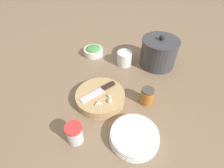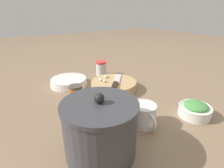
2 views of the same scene
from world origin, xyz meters
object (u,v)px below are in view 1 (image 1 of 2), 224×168
object	(u,v)px
chef_knife	(100,90)
stock_pot	(159,52)
cutting_board	(100,97)
spice_jar	(75,133)
coffee_mug	(125,58)
herb_bowl	(93,51)
plate_stack	(134,136)
garlic_cloves	(104,101)
honey_jar	(147,96)

from	to	relation	value
chef_knife	stock_pot	world-z (taller)	stock_pot
cutting_board	spice_jar	distance (m)	0.23
coffee_mug	herb_bowl	bearing A→B (deg)	-107.42
plate_stack	stock_pot	world-z (taller)	stock_pot
coffee_mug	plate_stack	world-z (taller)	coffee_mug
coffee_mug	stock_pot	xyz separation A→B (m)	(-0.03, 0.20, 0.04)
spice_jar	herb_bowl	bearing A→B (deg)	-172.64
herb_bowl	spice_jar	distance (m)	0.62
chef_knife	coffee_mug	distance (m)	0.31
spice_jar	coffee_mug	distance (m)	0.56
chef_knife	spice_jar	distance (m)	0.25
coffee_mug	chef_knife	bearing A→B (deg)	-15.52
cutting_board	garlic_cloves	world-z (taller)	garlic_cloves
garlic_cloves	plate_stack	distance (m)	0.20
garlic_cloves	honey_jar	size ratio (longest dim) A/B	0.94
chef_knife	honey_jar	size ratio (longest dim) A/B	1.96
garlic_cloves	spice_jar	world-z (taller)	spice_jar
cutting_board	stock_pot	size ratio (longest dim) A/B	1.12
garlic_cloves	coffee_mug	distance (m)	0.37
honey_jar	garlic_cloves	bearing A→B (deg)	-68.70
spice_jar	plate_stack	bearing A→B (deg)	100.31
spice_jar	chef_knife	bearing A→B (deg)	168.51
garlic_cloves	spice_jar	distance (m)	0.20
herb_bowl	spice_jar	bearing A→B (deg)	7.36
herb_bowl	honey_jar	xyz separation A→B (m)	(0.36, 0.35, 0.01)
chef_knife	herb_bowl	bearing A→B (deg)	-28.64
garlic_cloves	herb_bowl	bearing A→B (deg)	-159.60
chef_knife	garlic_cloves	xyz separation A→B (m)	(0.07, 0.03, 0.00)
plate_stack	honey_jar	bearing A→B (deg)	168.55
garlic_cloves	spice_jar	xyz separation A→B (m)	(0.18, -0.08, -0.01)
coffee_mug	plate_stack	xyz separation A→B (m)	(0.50, 0.10, -0.02)
cutting_board	plate_stack	world-z (taller)	cutting_board
cutting_board	herb_bowl	xyz separation A→B (m)	(-0.39, -0.13, 0.01)
garlic_cloves	spice_jar	size ratio (longest dim) A/B	0.86
chef_knife	herb_bowl	distance (m)	0.39
honey_jar	stock_pot	world-z (taller)	stock_pot
spice_jar	cutting_board	bearing A→B (deg)	166.96
coffee_mug	garlic_cloves	bearing A→B (deg)	-7.83
cutting_board	herb_bowl	world-z (taller)	herb_bowl
garlic_cloves	honey_jar	xyz separation A→B (m)	(-0.08, 0.19, -0.01)
herb_bowl	coffee_mug	bearing A→B (deg)	72.58
herb_bowl	spice_jar	xyz separation A→B (m)	(0.61, 0.08, 0.02)
cutting_board	plate_stack	bearing A→B (deg)	44.72
cutting_board	honey_jar	distance (m)	0.23
coffee_mug	stock_pot	size ratio (longest dim) A/B	0.57
spice_jar	honey_jar	size ratio (longest dim) A/B	1.09
cutting_board	honey_jar	bearing A→B (deg)	97.02
coffee_mug	honey_jar	world-z (taller)	same
herb_bowl	garlic_cloves	bearing A→B (deg)	20.40
chef_knife	herb_bowl	size ratio (longest dim) A/B	1.30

